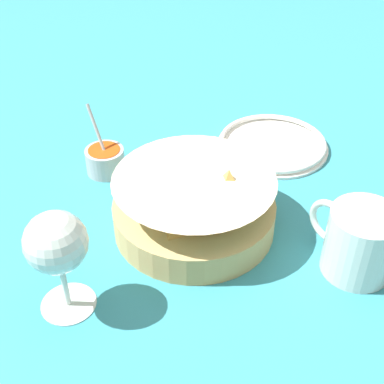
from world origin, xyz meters
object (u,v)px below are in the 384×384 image
at_px(side_plate, 272,144).
at_px(food_basket, 192,207).
at_px(wine_glass, 56,246).
at_px(sauce_cup, 105,159).
at_px(beer_mug, 359,244).

bearing_deg(side_plate, food_basket, 106.39).
height_order(wine_glass, side_plate, wine_glass).
distance_m(food_basket, wine_glass, 0.21).
distance_m(sauce_cup, side_plate, 0.28).
bearing_deg(sauce_cup, food_basket, -174.70).
relative_size(sauce_cup, beer_mug, 0.87).
relative_size(sauce_cup, wine_glass, 0.78).
xyz_separation_m(food_basket, side_plate, (0.07, -0.23, -0.03)).
distance_m(beer_mug, side_plate, 0.29).
height_order(food_basket, side_plate, food_basket).
xyz_separation_m(beer_mug, side_plate, (0.26, -0.13, -0.03)).
bearing_deg(sauce_cup, side_plate, -115.94).
height_order(food_basket, sauce_cup, sauce_cup).
bearing_deg(side_plate, wine_glass, 100.32).
xyz_separation_m(sauce_cup, beer_mug, (-0.38, -0.13, 0.02)).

